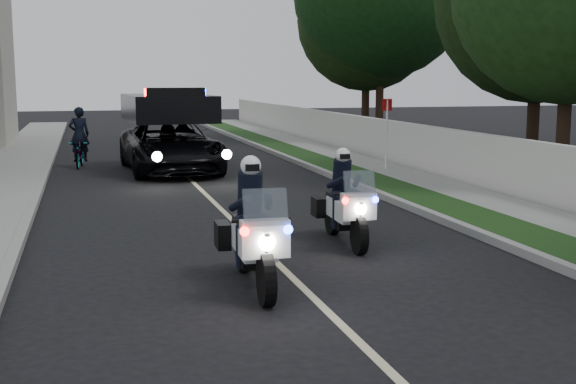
# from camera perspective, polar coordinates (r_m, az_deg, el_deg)

# --- Properties ---
(ground) EXTENTS (120.00, 120.00, 0.00)m
(ground) POSITION_cam_1_polar(r_m,az_deg,el_deg) (9.95, 2.45, -8.54)
(ground) COLOR black
(ground) RESTS_ON ground
(curb_right) EXTENTS (0.20, 60.00, 0.15)m
(curb_right) POSITION_cam_1_polar(r_m,az_deg,el_deg) (20.50, 4.97, 0.63)
(curb_right) COLOR gray
(curb_right) RESTS_ON ground
(grass_verge) EXTENTS (1.20, 60.00, 0.16)m
(grass_verge) POSITION_cam_1_polar(r_m,az_deg,el_deg) (20.74, 6.78, 0.71)
(grass_verge) COLOR #193814
(grass_verge) RESTS_ON ground
(sidewalk_right) EXTENTS (1.40, 60.00, 0.16)m
(sidewalk_right) POSITION_cam_1_polar(r_m,az_deg,el_deg) (21.26, 10.04, 0.83)
(sidewalk_right) COLOR gray
(sidewalk_right) RESTS_ON ground
(property_wall) EXTENTS (0.22, 60.00, 1.50)m
(property_wall) POSITION_cam_1_polar(r_m,az_deg,el_deg) (21.62, 12.49, 2.68)
(property_wall) COLOR beige
(property_wall) RESTS_ON ground
(curb_left) EXTENTS (0.20, 60.00, 0.15)m
(curb_left) POSITION_cam_1_polar(r_m,az_deg,el_deg) (19.31, -18.55, -0.29)
(curb_left) COLOR gray
(curb_left) RESTS_ON ground
(lane_marking) EXTENTS (0.12, 50.00, 0.01)m
(lane_marking) POSITION_cam_1_polar(r_m,az_deg,el_deg) (19.50, -6.43, -0.02)
(lane_marking) COLOR #BFB78C
(lane_marking) RESTS_ON ground
(police_moto_left) EXTENTS (0.86, 2.23, 1.87)m
(police_moto_left) POSITION_cam_1_polar(r_m,az_deg,el_deg) (10.77, -2.64, -7.19)
(police_moto_left) COLOR white
(police_moto_left) RESTS_ON ground
(police_moto_right) EXTENTS (0.80, 2.05, 1.72)m
(police_moto_right) POSITION_cam_1_polar(r_m,az_deg,el_deg) (13.52, 4.30, -3.91)
(police_moto_right) COLOR silver
(police_moto_right) RESTS_ON ground
(police_suv) EXTENTS (2.98, 5.95, 2.83)m
(police_suv) POSITION_cam_1_polar(r_m,az_deg,el_deg) (23.89, -8.87, 1.53)
(police_suv) COLOR black
(police_suv) RESTS_ON ground
(bicycle) EXTENTS (0.76, 1.72, 0.87)m
(bicycle) POSITION_cam_1_polar(r_m,az_deg,el_deg) (25.63, -15.48, 1.80)
(bicycle) COLOR black
(bicycle) RESTS_ON ground
(cyclist) EXTENTS (0.68, 0.49, 1.79)m
(cyclist) POSITION_cam_1_polar(r_m,az_deg,el_deg) (25.63, -15.48, 1.80)
(cyclist) COLOR black
(cyclist) RESTS_ON ground
(sign_post) EXTENTS (0.46, 0.46, 2.38)m
(sign_post) POSITION_cam_1_polar(r_m,az_deg,el_deg) (23.29, 7.44, 1.38)
(sign_post) COLOR #9D230B
(sign_post) RESTS_ON ground
(tree_right_b) EXTENTS (7.78, 7.78, 10.31)m
(tree_right_b) POSITION_cam_1_polar(r_m,az_deg,el_deg) (21.22, 19.97, 0.21)
(tree_right_b) COLOR #1E4316
(tree_right_b) RESTS_ON ground
(tree_right_c) EXTENTS (6.63, 6.63, 10.09)m
(tree_right_c) POSITION_cam_1_polar(r_m,az_deg,el_deg) (23.55, 17.93, 1.11)
(tree_right_c) COLOR black
(tree_right_c) RESTS_ON ground
(tree_right_d) EXTENTS (9.22, 9.22, 13.20)m
(tree_right_d) POSITION_cam_1_polar(r_m,az_deg,el_deg) (34.61, 6.91, 3.78)
(tree_right_d) COLOR #133712
(tree_right_d) RESTS_ON ground
(tree_right_e) EXTENTS (7.53, 7.53, 10.65)m
(tree_right_e) POSITION_cam_1_polar(r_m,az_deg,el_deg) (35.42, 5.86, 3.91)
(tree_right_e) COLOR #18320F
(tree_right_e) RESTS_ON ground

